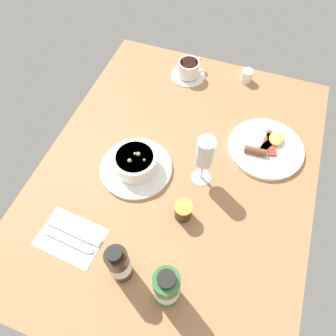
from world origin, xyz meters
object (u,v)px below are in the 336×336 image
object	(u,v)px
wine_glass	(205,154)
sauce_bottle_brown	(119,264)
breakfast_plate	(266,147)
cutlery_setting	(72,238)
sauce_bottle_green	(167,288)
creamer_jug	(247,75)
jam_jar	(183,211)
porridge_bowl	(136,164)
coffee_cup	(189,70)

from	to	relation	value
wine_glass	sauce_bottle_brown	bearing A→B (deg)	-17.65
sauce_bottle_brown	breakfast_plate	world-z (taller)	sauce_bottle_brown
cutlery_setting	sauce_bottle_green	size ratio (longest dim) A/B	1.10
cutlery_setting	creamer_jug	bearing A→B (deg)	157.83
wine_glass	sauce_bottle_green	size ratio (longest dim) A/B	1.09
wine_glass	sauce_bottle_green	bearing A→B (deg)	2.63
cutlery_setting	jam_jar	bearing A→B (deg)	122.25
sauce_bottle_green	breakfast_plate	size ratio (longest dim) A/B	0.69
sauce_bottle_brown	breakfast_plate	xyz separation A→B (cm)	(-52.01, 27.89, -6.51)
wine_glass	jam_jar	size ratio (longest dim) A/B	2.99
porridge_bowl	sauce_bottle_brown	world-z (taller)	sauce_bottle_brown
coffee_cup	wine_glass	bearing A→B (deg)	22.68
creamer_jug	cutlery_setting	bearing A→B (deg)	-22.17
porridge_bowl	sauce_bottle_brown	xyz separation A→B (cm)	(30.61, 8.99, 4.27)
creamer_jug	porridge_bowl	bearing A→B (deg)	-24.98
porridge_bowl	breakfast_plate	world-z (taller)	porridge_bowl
sauce_bottle_green	sauce_bottle_brown	size ratio (longest dim) A/B	1.03
porridge_bowl	sauce_bottle_brown	size ratio (longest dim) A/B	1.38
wine_glass	jam_jar	xyz separation A→B (cm)	(14.01, -1.29, -9.39)
creamer_jug	jam_jar	xyz separation A→B (cm)	(61.07, -5.07, 0.68)
porridge_bowl	wine_glass	world-z (taller)	wine_glass
sauce_bottle_brown	breakfast_plate	bearing A→B (deg)	151.80
coffee_cup	jam_jar	bearing A→B (deg)	16.19
porridge_bowl	creamer_jug	world-z (taller)	porridge_bowl
cutlery_setting	creamer_jug	xyz separation A→B (cm)	(-77.89, 31.74, 2.17)
porridge_bowl	breakfast_plate	bearing A→B (deg)	120.12
creamer_jug	jam_jar	size ratio (longest dim) A/B	0.86
coffee_cup	creamer_jug	distance (cm)	21.94
sauce_bottle_brown	breakfast_plate	size ratio (longest dim) A/B	0.67
creamer_jug	breakfast_plate	xyz separation A→B (cm)	(29.63, 13.10, -1.51)
jam_jar	cutlery_setting	bearing A→B (deg)	-57.75
breakfast_plate	porridge_bowl	bearing A→B (deg)	-59.88
porridge_bowl	wine_glass	bearing A→B (deg)	101.24
porridge_bowl	sauce_bottle_green	bearing A→B (deg)	34.15
cutlery_setting	creamer_jug	distance (cm)	84.14
creamer_jug	breakfast_plate	bearing A→B (deg)	23.85
cutlery_setting	coffee_cup	xyz separation A→B (cm)	(-72.90, 10.38, 2.81)
porridge_bowl	sauce_bottle_green	xyz separation A→B (cm)	(31.91, 21.64, 4.66)
cutlery_setting	sauce_bottle_brown	distance (cm)	18.79
porridge_bowl	jam_jar	distance (cm)	21.23
porridge_bowl	jam_jar	size ratio (longest dim) A/B	3.65
wine_glass	sauce_bottle_brown	distance (cm)	36.65
wine_glass	sauce_bottle_brown	world-z (taller)	wine_glass
porridge_bowl	jam_jar	world-z (taller)	porridge_bowl
wine_glass	breakfast_plate	size ratio (longest dim) A/B	0.76
jam_jar	breakfast_plate	size ratio (longest dim) A/B	0.25
coffee_cup	sauce_bottle_brown	bearing A→B (deg)	4.90
wine_glass	porridge_bowl	bearing A→B (deg)	-78.76
wine_glass	jam_jar	world-z (taller)	wine_glass
sauce_bottle_brown	sauce_bottle_green	bearing A→B (deg)	84.17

